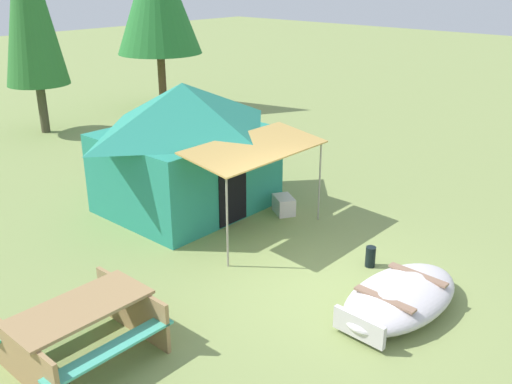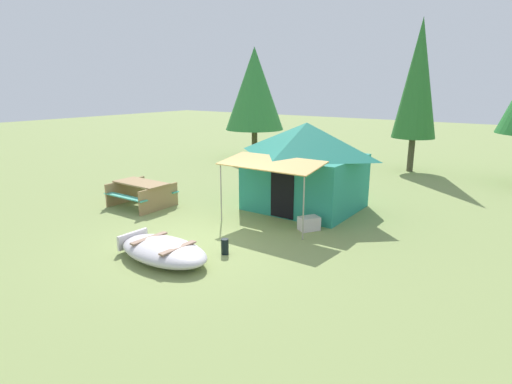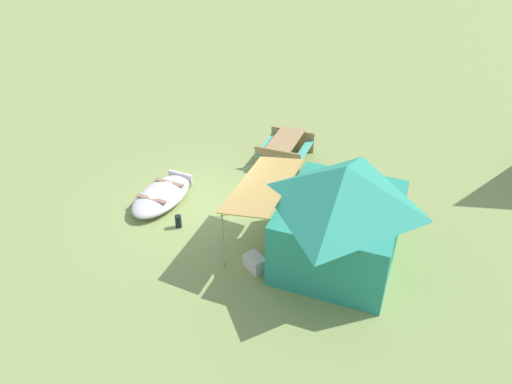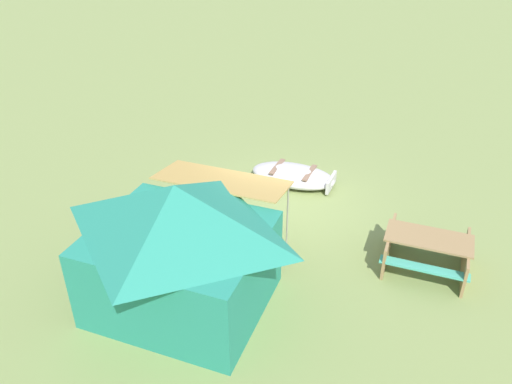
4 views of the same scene
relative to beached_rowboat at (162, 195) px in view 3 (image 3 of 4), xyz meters
name	(u,v)px [view 3 (image 3 of 4)]	position (x,y,z in m)	size (l,w,h in m)	color
ground_plane	(206,208)	(-0.20, 1.33, -0.23)	(80.00, 80.00, 0.00)	#829351
beached_rowboat	(162,195)	(0.00, 0.00, 0.00)	(2.42, 1.34, 0.45)	silver
canvas_cabin_tent	(341,213)	(0.56, 5.39, 1.16)	(3.42, 4.09, 2.68)	#278A73
picnic_table	(285,146)	(-3.78, 2.54, 0.26)	(1.80, 1.56, 0.79)	#9C7A4E
cooler_box	(255,262)	(1.68, 3.63, -0.05)	(0.54, 0.36, 0.37)	beige
fuel_can	(178,221)	(0.90, 1.05, -0.05)	(0.17, 0.17, 0.37)	black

